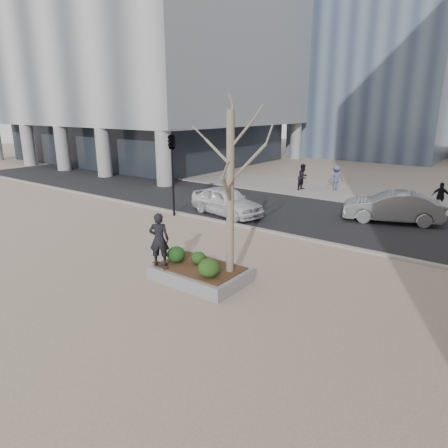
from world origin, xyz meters
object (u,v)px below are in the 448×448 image
Objects in this scene: planter at (200,274)px; skateboard at (160,266)px; skateboarder at (159,239)px; police_car at (226,201)px.

skateboard is (-1.10, -0.74, 0.26)m from planter.
skateboard is at bearing 145.85° from skateboarder.
skateboard is 0.18× the size of police_car.
skateboarder reaches higher than police_car.
skateboard is 0.93m from skateboarder.
skateboarder reaches higher than skateboard.
skateboard is 8.70m from police_car.
planter is 8.53m from police_car.
skateboarder is at bearing -163.94° from skateboard.
skateboard reaches higher than planter.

